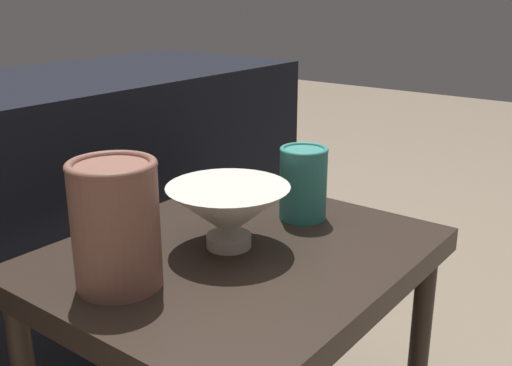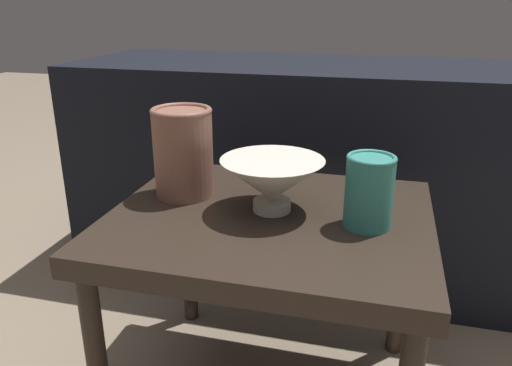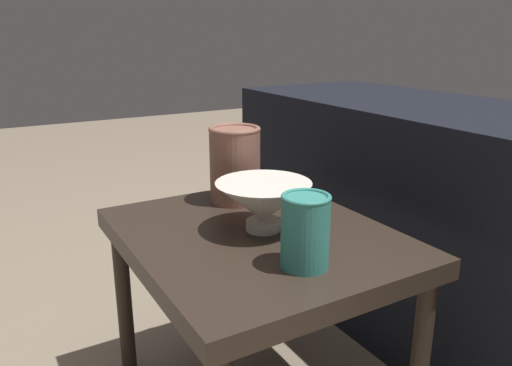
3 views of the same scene
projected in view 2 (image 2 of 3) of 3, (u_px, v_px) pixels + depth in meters
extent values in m
cube|color=#2D231C|center=(270.00, 223.00, 0.94)|extent=(0.59, 0.50, 0.04)
cylinder|color=#2D231C|center=(97.00, 366.00, 0.88)|extent=(0.04, 0.04, 0.38)
cylinder|color=#2D231C|center=(188.00, 253.00, 1.27)|extent=(0.04, 0.04, 0.38)
cylinder|color=#2D231C|center=(401.00, 281.00, 1.14)|extent=(0.04, 0.04, 0.38)
cube|color=black|center=(315.00, 168.00, 1.52)|extent=(1.41, 0.50, 0.63)
cylinder|color=silver|center=(273.00, 205.00, 0.94)|extent=(0.07, 0.07, 0.02)
cone|color=silver|center=(273.00, 180.00, 0.92)|extent=(0.19, 0.19, 0.08)
cylinder|color=brown|center=(183.00, 154.00, 0.99)|extent=(0.12, 0.12, 0.17)
torus|color=brown|center=(181.00, 111.00, 0.96)|extent=(0.12, 0.12, 0.01)
cylinder|color=teal|center=(369.00, 193.00, 0.86)|extent=(0.08, 0.08, 0.13)
torus|color=teal|center=(372.00, 158.00, 0.84)|extent=(0.08, 0.08, 0.01)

